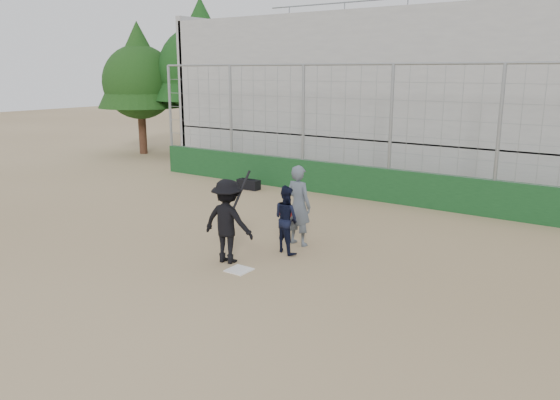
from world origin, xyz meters
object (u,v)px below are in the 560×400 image
Objects in this scene: equipment_bag at (249,184)px; catcher_crouched at (286,230)px; umpire at (298,209)px; batter_at_plate at (228,221)px.

catcher_crouched is at bearing -44.87° from equipment_bag.
equipment_bag is (-4.63, 4.60, -0.34)m from catcher_crouched.
umpire is 2.11× the size of equipment_bag.
batter_at_plate is at bearing -55.29° from equipment_bag.
umpire is at bearing -41.31° from equipment_bag.
batter_at_plate is 1.85m from umpire.
equipment_bag is at bearing 124.71° from batter_at_plate.
batter_at_plate is 1.15× the size of umpire.
catcher_crouched is at bearing 105.84° from umpire.
catcher_crouched is 0.62× the size of umpire.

